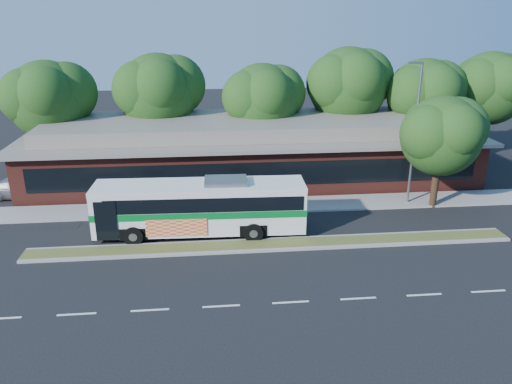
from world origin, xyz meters
The scene contains 14 objects.
ground centered at (0.00, 0.00, 0.00)m, with size 120.00×120.00×0.00m, color black.
median_strip centered at (0.00, 0.60, 0.07)m, with size 26.00×1.10×0.15m, color #4D5423.
sidewalk centered at (0.00, 6.40, 0.06)m, with size 44.00×2.60×0.12m, color gray.
plaza_building centered at (0.00, 12.99, 2.13)m, with size 33.20×11.20×4.45m.
lamp_post centered at (9.56, 6.00, 4.90)m, with size 0.93×0.18×9.07m.
tree_bg_a centered at (-14.58, 15.14, 5.87)m, with size 6.47×5.80×8.63m.
tree_bg_b centered at (-6.57, 16.14, 6.14)m, with size 6.69×6.00×9.00m.
tree_bg_c centered at (1.40, 15.13, 5.59)m, with size 6.24×5.60×8.26m.
tree_bg_d centered at (8.45, 16.15, 6.42)m, with size 6.91×6.20×9.37m.
tree_bg_e centered at (14.42, 15.14, 5.74)m, with size 6.47×5.80×8.50m.
tree_bg_f centered at (20.43, 16.14, 6.06)m, with size 6.69×6.00×8.92m.
transit_bus centered at (-3.81, 2.54, 1.82)m, with size 11.71×3.01×3.26m.
sedan centered at (-15.92, 9.68, 0.66)m, with size 1.85×4.54×1.32m, color #AAACB1.
sidewalk_tree centered at (11.36, 5.42, 4.78)m, with size 5.50×4.93×7.13m.
Camera 1 is at (-3.38, -23.41, 11.78)m, focal length 35.00 mm.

